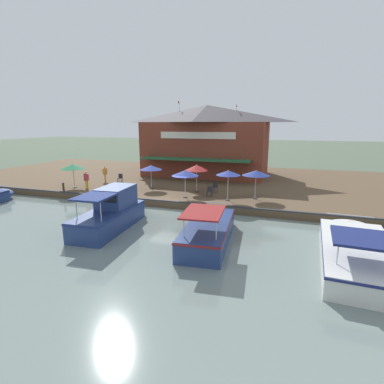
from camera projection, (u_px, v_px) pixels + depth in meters
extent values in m
plane|color=#4C5B47|center=(168.00, 209.00, 23.32)|extent=(220.00, 220.00, 0.00)
cube|color=brown|center=(206.00, 181.00, 33.44)|extent=(22.00, 56.00, 0.60)
cube|color=#2D2D33|center=(168.00, 201.00, 23.27)|extent=(0.20, 50.40, 0.10)
cube|color=brown|center=(207.00, 149.00, 35.48)|extent=(7.77, 13.74, 6.12)
pyramid|color=#4C474C|center=(207.00, 114.00, 34.59)|extent=(8.15, 14.42, 1.93)
cube|color=#235633|center=(194.00, 159.00, 31.22)|extent=(1.80, 11.67, 0.16)
cube|color=silver|center=(197.00, 135.00, 31.48)|extent=(0.08, 8.24, 0.70)
cylinder|color=silver|center=(237.00, 113.00, 33.54)|extent=(0.06, 0.06, 1.89)
cube|color=#B23338|center=(237.00, 106.00, 33.19)|extent=(0.36, 0.03, 0.24)
cylinder|color=silver|center=(179.00, 112.00, 35.59)|extent=(0.06, 0.06, 2.42)
cube|color=#B23338|center=(179.00, 102.00, 35.18)|extent=(0.36, 0.03, 0.24)
cylinder|color=#B7B7B7|center=(228.00, 186.00, 23.55)|extent=(0.06, 0.06, 2.25)
cylinder|color=#2D2D33|center=(227.00, 200.00, 23.79)|extent=(0.36, 0.36, 0.06)
cone|color=navy|center=(228.00, 173.00, 23.31)|extent=(1.89, 1.89, 0.36)
cone|color=white|center=(228.00, 173.00, 23.30)|extent=(1.17, 1.17, 0.29)
sphere|color=white|center=(228.00, 171.00, 23.27)|extent=(0.08, 0.08, 0.08)
cylinder|color=#B7B7B7|center=(255.00, 186.00, 24.01)|extent=(0.06, 0.06, 2.16)
cylinder|color=#2D2D33|center=(255.00, 198.00, 24.25)|extent=(0.36, 0.36, 0.06)
cone|color=navy|center=(256.00, 173.00, 23.79)|extent=(2.19, 2.19, 0.40)
cone|color=yellow|center=(256.00, 173.00, 23.78)|extent=(1.36, 1.36, 0.32)
sphere|color=yellow|center=(256.00, 171.00, 23.74)|extent=(0.08, 0.08, 0.08)
cylinder|color=#B7B7B7|center=(74.00, 177.00, 28.25)|extent=(0.06, 0.06, 2.09)
cylinder|color=#2D2D33|center=(75.00, 187.00, 28.48)|extent=(0.36, 0.36, 0.06)
cone|color=#19663D|center=(73.00, 166.00, 28.04)|extent=(2.28, 2.28, 0.45)
cone|color=silver|center=(73.00, 166.00, 28.03)|extent=(1.41, 1.41, 0.36)
sphere|color=silver|center=(73.00, 164.00, 27.99)|extent=(0.08, 0.08, 0.08)
cylinder|color=#B7B7B7|center=(151.00, 178.00, 27.74)|extent=(0.06, 0.06, 2.05)
cylinder|color=#2D2D33|center=(152.00, 188.00, 27.96)|extent=(0.36, 0.36, 0.06)
cone|color=navy|center=(151.00, 168.00, 27.52)|extent=(2.03, 2.03, 0.40)
cone|color=white|center=(151.00, 167.00, 27.52)|extent=(1.26, 1.26, 0.32)
sphere|color=white|center=(151.00, 165.00, 27.48)|extent=(0.08, 0.08, 0.08)
cylinder|color=#B7B7B7|center=(185.00, 185.00, 24.39)|extent=(0.06, 0.06, 2.10)
cylinder|color=#2D2D33|center=(185.00, 197.00, 24.62)|extent=(0.36, 0.36, 0.06)
cone|color=navy|center=(185.00, 173.00, 24.18)|extent=(2.20, 2.20, 0.44)
cone|color=white|center=(185.00, 173.00, 24.17)|extent=(1.36, 1.36, 0.35)
sphere|color=white|center=(185.00, 170.00, 24.13)|extent=(0.08, 0.08, 0.08)
cylinder|color=#B7B7B7|center=(197.00, 179.00, 26.48)|extent=(0.06, 0.06, 2.23)
cylinder|color=#2D2D33|center=(197.00, 191.00, 26.72)|extent=(0.36, 0.36, 0.06)
cone|color=maroon|center=(197.00, 168.00, 26.25)|extent=(2.08, 2.08, 0.48)
cone|color=white|center=(197.00, 167.00, 26.24)|extent=(1.29, 1.29, 0.38)
sphere|color=white|center=(197.00, 165.00, 26.19)|extent=(0.08, 0.08, 0.08)
cube|color=#2D2D33|center=(211.00, 195.00, 24.68)|extent=(0.04, 0.04, 0.42)
cube|color=#2D2D33|center=(206.00, 194.00, 24.77)|extent=(0.04, 0.04, 0.42)
cube|color=#2D2D33|center=(212.00, 194.00, 25.05)|extent=(0.04, 0.04, 0.42)
cube|color=#2D2D33|center=(207.00, 193.00, 25.15)|extent=(0.04, 0.04, 0.42)
cube|color=#2D2D33|center=(209.00, 192.00, 24.86)|extent=(0.47, 0.47, 0.05)
cube|color=#2D2D33|center=(210.00, 188.00, 25.00)|extent=(0.07, 0.44, 0.40)
cube|color=#2D2D33|center=(121.00, 180.00, 30.94)|extent=(0.05, 0.05, 0.42)
cube|color=#2D2D33|center=(118.00, 180.00, 30.97)|extent=(0.05, 0.05, 0.42)
cube|color=#2D2D33|center=(123.00, 180.00, 31.33)|extent=(0.05, 0.05, 0.42)
cube|color=#2D2D33|center=(119.00, 180.00, 31.36)|extent=(0.05, 0.05, 0.42)
cube|color=#2D2D33|center=(120.00, 178.00, 31.10)|extent=(0.53, 0.53, 0.05)
cube|color=#2D2D33|center=(121.00, 176.00, 31.25)|extent=(0.14, 0.44, 0.40)
cube|color=#2D2D33|center=(215.00, 191.00, 26.22)|extent=(0.05, 0.05, 0.42)
cube|color=#2D2D33|center=(211.00, 190.00, 26.43)|extent=(0.05, 0.05, 0.42)
cube|color=#2D2D33|center=(217.00, 190.00, 26.55)|extent=(0.05, 0.05, 0.42)
cube|color=#2D2D33|center=(213.00, 189.00, 26.76)|extent=(0.05, 0.05, 0.42)
cube|color=#2D2D33|center=(214.00, 188.00, 26.44)|extent=(0.54, 0.54, 0.05)
cube|color=#2D2D33|center=(215.00, 185.00, 26.56)|extent=(0.15, 0.44, 0.40)
cylinder|color=orange|center=(105.00, 178.00, 31.38)|extent=(0.13, 0.13, 0.80)
cylinder|color=orange|center=(105.00, 178.00, 31.23)|extent=(0.13, 0.13, 0.80)
cylinder|color=orange|center=(105.00, 171.00, 31.14)|extent=(0.47, 0.47, 0.64)
sphere|color=#DBB28E|center=(105.00, 167.00, 31.05)|extent=(0.22, 0.22, 0.22)
cylinder|color=gold|center=(86.00, 185.00, 27.91)|extent=(0.13, 0.13, 0.77)
cylinder|color=gold|center=(88.00, 184.00, 28.04)|extent=(0.13, 0.13, 0.77)
cylinder|color=#B23338|center=(86.00, 177.00, 27.82)|extent=(0.45, 0.45, 0.61)
sphere|color=tan|center=(86.00, 173.00, 27.73)|extent=(0.21, 0.21, 0.21)
cube|color=silver|center=(357.00, 255.00, 13.82)|extent=(7.53, 3.49, 0.99)
ellipsoid|color=silver|center=(349.00, 230.00, 17.15)|extent=(2.77, 3.06, 0.99)
cube|color=navy|center=(358.00, 247.00, 13.73)|extent=(7.62, 3.54, 0.10)
cube|color=navy|center=(367.00, 239.00, 11.93)|extent=(2.48, 2.74, 0.11)
cylinder|color=silver|center=(338.00, 253.00, 11.79)|extent=(0.05, 0.05, 0.96)
cylinder|color=silver|center=(350.00, 215.00, 17.25)|extent=(0.18, 2.45, 0.04)
cube|color=navy|center=(208.00, 233.00, 16.56)|extent=(6.44, 2.78, 1.12)
ellipsoid|color=navy|center=(217.00, 216.00, 19.53)|extent=(2.39, 2.31, 1.12)
cube|color=maroon|center=(208.00, 224.00, 16.46)|extent=(6.51, 2.83, 0.10)
cube|color=maroon|center=(203.00, 212.00, 14.81)|extent=(2.92, 2.14, 0.08)
cylinder|color=silver|center=(216.00, 229.00, 13.96)|extent=(0.05, 0.05, 1.05)
cylinder|color=silver|center=(184.00, 226.00, 14.31)|extent=(0.05, 0.05, 1.05)
cylinder|color=silver|center=(218.00, 202.00, 19.59)|extent=(0.20, 1.79, 0.04)
cube|color=navy|center=(109.00, 220.00, 18.63)|extent=(5.98, 2.52, 1.22)
ellipsoid|color=navy|center=(130.00, 207.00, 21.39)|extent=(2.19, 2.19, 1.22)
cube|color=navy|center=(109.00, 212.00, 18.51)|extent=(6.05, 2.57, 0.10)
cube|color=navy|center=(116.00, 196.00, 19.33)|extent=(2.75, 1.90, 1.28)
cube|color=black|center=(105.00, 199.00, 18.06)|extent=(0.15, 1.52, 0.45)
cube|color=navy|center=(95.00, 197.00, 16.93)|extent=(2.36, 1.98, 0.10)
cylinder|color=silver|center=(101.00, 211.00, 16.23)|extent=(0.05, 0.05, 1.19)
cylinder|color=silver|center=(76.00, 209.00, 16.62)|extent=(0.05, 0.05, 1.19)
cylinder|color=#473323|center=(63.00, 188.00, 26.55)|extent=(0.18, 0.18, 0.78)
cylinder|color=#2D2D33|center=(63.00, 183.00, 26.46)|extent=(0.22, 0.22, 0.04)
cylinder|color=brown|center=(185.00, 155.00, 42.36)|extent=(0.45, 0.45, 3.26)
sphere|color=#2D6028|center=(184.00, 131.00, 41.62)|extent=(4.52, 4.52, 4.52)
sphere|color=#2D6028|center=(178.00, 134.00, 41.09)|extent=(3.16, 3.16, 3.16)
cylinder|color=brown|center=(190.00, 155.00, 41.56)|extent=(0.34, 0.34, 3.44)
sphere|color=#2D6028|center=(190.00, 132.00, 40.87)|extent=(3.72, 3.72, 3.72)
sphere|color=#2D6028|center=(185.00, 135.00, 40.44)|extent=(2.61, 2.61, 2.61)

